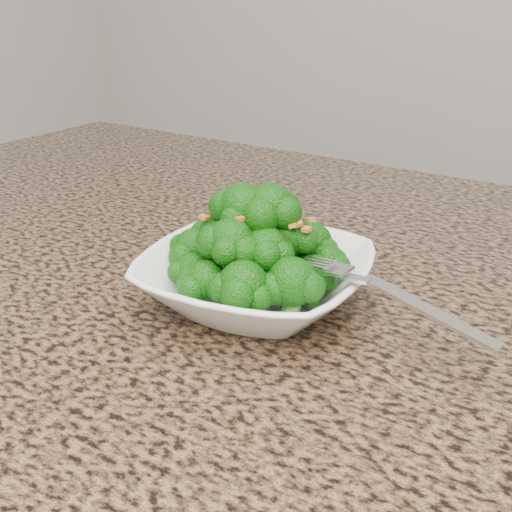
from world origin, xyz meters
The scene contains 5 objects.
granite_counter centered at (0.00, 0.30, 0.89)m, with size 1.64×1.04×0.03m, color brown.
bowl centered at (-0.07, 0.30, 0.93)m, with size 0.21×0.21×0.05m, color white.
broccoli_pile centered at (-0.07, 0.30, 0.99)m, with size 0.18×0.18×0.08m, color #125A0A, non-canonical shape.
garlic_topping centered at (-0.07, 0.30, 1.03)m, with size 0.11×0.11×0.01m, color orange, non-canonical shape.
fork centered at (0.04, 0.29, 0.96)m, with size 0.19×0.03×0.01m, color silver, non-canonical shape.
Camera 1 is at (0.23, -0.15, 1.18)m, focal length 45.00 mm.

